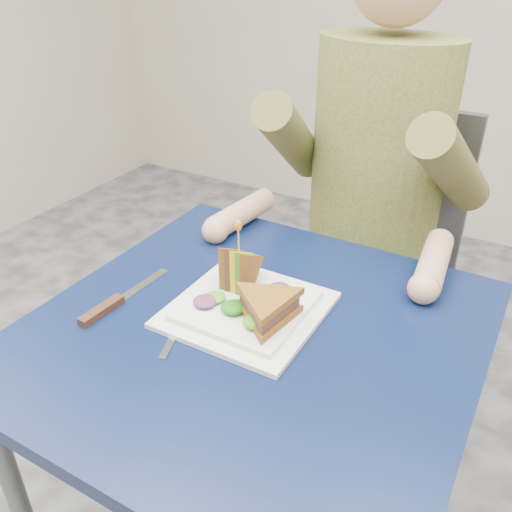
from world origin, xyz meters
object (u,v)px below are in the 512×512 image
Objects in this scene: table at (254,362)px; diner at (379,132)px; fork at (179,326)px; plate at (247,308)px; knife at (110,305)px; chair at (377,247)px; sandwich_flat at (267,308)px; sandwich_upright at (239,269)px.

diner reaches higher than table.
diner is 0.70m from fork.
knife is at bearing -153.01° from plate.
plate reaches higher than knife.
knife is at bearing -107.91° from chair.
table is 2.88× the size of plate.
table is 3.38× the size of knife.
plate is 0.07m from sandwich_flat.
table is at bearing 17.54° from knife.
plate is at bearing 26.99° from knife.
fork is at bearing 6.22° from knife.
table is at bearing -45.65° from sandwich_upright.
sandwich_flat is 0.30m from knife.
sandwich_upright is (-0.10, 0.07, 0.01)m from sandwich_flat.
sandwich_flat is (0.02, -0.60, -0.14)m from diner.
diner is 0.75m from knife.
chair is 1.25× the size of diner.
fork is at bearing -151.22° from sandwich_flat.
diner is 5.74× the size of sandwich_upright.
chair is 0.39m from diner.
diner is 0.60m from plate.
plate is at bearing -93.28° from diner.
fork is (-0.11, -0.67, -0.18)m from diner.
knife is at bearing -162.25° from sandwich_flat.
chair is at bearing 90.00° from table.
plate is at bearing -92.75° from chair.
sandwich_upright reaches higher than plate.
sandwich_upright reaches higher than sandwich_flat.
sandwich_upright is at bearing 76.05° from fork.
fork is at bearing -98.16° from chair.
sandwich_flat is at bearing -88.20° from chair.
chair reaches higher than knife.
sandwich_flat is at bearing 28.78° from fork.
sandwich_upright is at bearing 134.35° from table.
table is 1.01× the size of diner.
fork is (-0.13, -0.07, -0.04)m from sandwich_flat.
table is 4.28× the size of fork.
chair reaches higher than fork.
plate is at bearing 134.65° from table.
chair reaches higher than sandwich_upright.
fork is at bearing -149.66° from table.
diner is (-0.00, -0.11, 0.37)m from chair.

